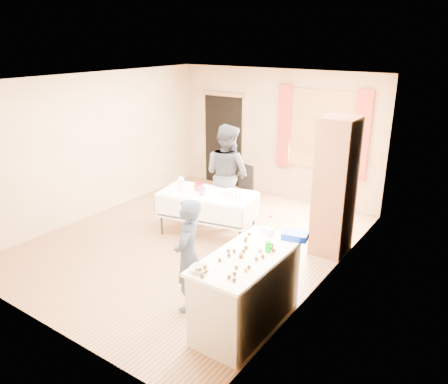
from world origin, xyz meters
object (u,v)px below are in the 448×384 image
Objects in this scene: chair at (240,200)px; girl at (188,255)px; counter at (247,290)px; party_table at (207,209)px; woman at (227,174)px; cabinet at (335,187)px.

chair is 0.67× the size of girl.
party_table is (-1.85, 1.74, -0.01)m from counter.
woman is (-0.04, 0.64, 0.45)m from party_table.
chair is at bearing -84.04° from woman.
girl is 2.73m from woman.
counter is at bearing 135.53° from woman.
cabinet is 1.44× the size of counter.
cabinet is 2.13m from party_table.
woman is at bearing -74.37° from chair.
party_table is at bearing -169.71° from girl.
cabinet is at bearing -174.35° from woman.
woman reaches higher than counter.
cabinet is 2.61m from girl.
chair is (-1.89, 2.80, -0.17)m from counter.
girl is at bearing -52.24° from chair.
counter is at bearing -54.95° from party_table.
chair is at bearing 123.96° from counter.
party_table is 2.16m from girl.
cabinet is at bearing 5.13° from party_table.
cabinet is 1.48× the size of girl.
girl is (1.12, -2.91, 0.43)m from chair.
party_table is at bearing 100.69° from woman.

